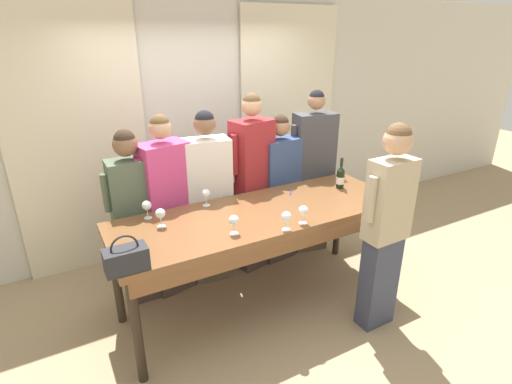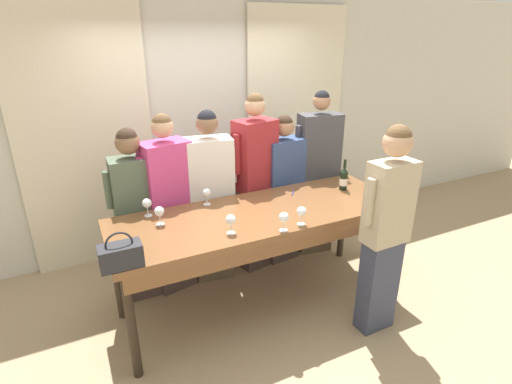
% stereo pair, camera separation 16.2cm
% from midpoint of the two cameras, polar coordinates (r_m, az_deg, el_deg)
% --- Properties ---
extents(ground_plane, '(18.00, 18.00, 0.00)m').
position_cam_midpoint_polar(ground_plane, '(3.95, 1.81, -15.50)').
color(ground_plane, tan).
extents(wall_back, '(12.00, 0.06, 2.80)m').
position_cam_midpoint_polar(wall_back, '(4.66, -6.95, 9.47)').
color(wall_back, beige).
rests_on(wall_back, ground_plane).
extents(curtain_panel_left, '(1.32, 0.03, 2.69)m').
position_cam_midpoint_polar(curtain_panel_left, '(4.38, -22.08, 6.42)').
color(curtain_panel_left, beige).
rests_on(curtain_panel_left, ground_plane).
extents(curtain_panel_right, '(1.32, 0.03, 2.69)m').
position_cam_midpoint_polar(curtain_panel_right, '(5.14, 6.58, 10.04)').
color(curtain_panel_right, beige).
rests_on(curtain_panel_right, ground_plane).
extents(tasting_bar, '(2.57, 0.89, 0.96)m').
position_cam_midpoint_polar(tasting_bar, '(3.47, 2.16, -4.26)').
color(tasting_bar, brown).
rests_on(tasting_bar, ground_plane).
extents(wine_bottle, '(0.08, 0.08, 0.31)m').
position_cam_midpoint_polar(wine_bottle, '(3.99, 13.56, 1.83)').
color(wine_bottle, black).
rests_on(wine_bottle, tasting_bar).
extents(handbag, '(0.28, 0.15, 0.26)m').
position_cam_midpoint_polar(handbag, '(2.77, -17.17, -8.63)').
color(handbag, '#232328').
rests_on(handbag, tasting_bar).
extents(wine_glass_front_left, '(0.08, 0.08, 0.16)m').
position_cam_midpoint_polar(wine_glass_front_left, '(3.25, -12.27, -2.80)').
color(wine_glass_front_left, white).
rests_on(wine_glass_front_left, tasting_bar).
extents(wine_glass_front_mid, '(0.08, 0.08, 0.16)m').
position_cam_midpoint_polar(wine_glass_front_mid, '(3.10, 5.49, -3.71)').
color(wine_glass_front_mid, white).
rests_on(wine_glass_front_mid, tasting_bar).
extents(wine_glass_front_right, '(0.08, 0.08, 0.16)m').
position_cam_midpoint_polar(wine_glass_front_right, '(3.21, 7.97, -2.84)').
color(wine_glass_front_right, white).
rests_on(wine_glass_front_right, tasting_bar).
extents(wine_glass_center_left, '(0.08, 0.08, 0.16)m').
position_cam_midpoint_polar(wine_glass_center_left, '(3.43, -14.01, -1.63)').
color(wine_glass_center_left, white).
rests_on(wine_glass_center_left, tasting_bar).
extents(wine_glass_center_mid, '(0.08, 0.08, 0.16)m').
position_cam_midpoint_polar(wine_glass_center_mid, '(3.56, -5.81, -0.15)').
color(wine_glass_center_mid, white).
rests_on(wine_glass_center_mid, tasting_bar).
extents(wine_glass_center_right, '(0.08, 0.08, 0.16)m').
position_cam_midpoint_polar(wine_glass_center_right, '(3.05, -2.12, -4.06)').
color(wine_glass_center_right, white).
rests_on(wine_glass_center_right, tasting_bar).
extents(pen, '(0.09, 0.10, 0.01)m').
position_cam_midpoint_polar(pen, '(3.85, 6.50, -0.15)').
color(pen, '#193399').
rests_on(pen, tasting_bar).
extents(guest_olive_jacket, '(0.48, 0.25, 1.65)m').
position_cam_midpoint_polar(guest_olive_jacket, '(3.76, -15.56, -3.09)').
color(guest_olive_jacket, '#473833').
rests_on(guest_olive_jacket, ground_plane).
extents(guest_pink_top, '(0.54, 0.35, 1.75)m').
position_cam_midpoint_polar(guest_pink_top, '(3.81, -11.10, -1.93)').
color(guest_pink_top, '#473833').
rests_on(guest_pink_top, ground_plane).
extents(guest_cream_sweater, '(0.55, 0.32, 1.75)m').
position_cam_midpoint_polar(guest_cream_sweater, '(3.92, -5.34, -0.85)').
color(guest_cream_sweater, brown).
rests_on(guest_cream_sweater, ground_plane).
extents(guest_striped_shirt, '(0.51, 0.35, 1.87)m').
position_cam_midpoint_polar(guest_striped_shirt, '(4.07, 1.00, 1.18)').
color(guest_striped_shirt, '#473833').
rests_on(guest_striped_shirt, ground_plane).
extents(guest_navy_coat, '(0.54, 0.28, 1.63)m').
position_cam_midpoint_polar(guest_navy_coat, '(4.27, 4.92, 0.33)').
color(guest_navy_coat, '#473833').
rests_on(guest_navy_coat, ground_plane).
extents(guest_beige_cap, '(0.56, 0.30, 1.84)m').
position_cam_midpoint_polar(guest_beige_cap, '(4.45, 9.77, 2.48)').
color(guest_beige_cap, brown).
rests_on(guest_beige_cap, ground_plane).
extents(host_pouring, '(0.48, 0.22, 1.79)m').
position_cam_midpoint_polar(host_pouring, '(3.35, 19.40, -4.88)').
color(host_pouring, '#383D51').
rests_on(host_pouring, ground_plane).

